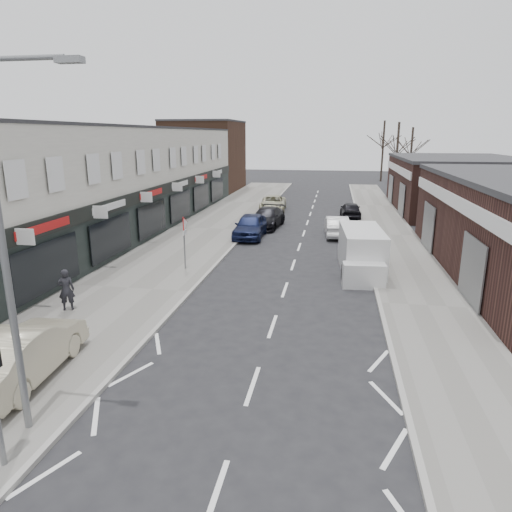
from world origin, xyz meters
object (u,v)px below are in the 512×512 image
at_px(pedestrian, 66,290).
at_px(parked_car_right_b, 351,210).
at_px(white_van, 361,252).
at_px(parked_car_left_a, 250,226).
at_px(warning_sign, 184,228).
at_px(parked_car_right_a, 337,226).
at_px(parked_car_left_b, 267,218).
at_px(parked_car_left_c, 273,203).
at_px(sedan_on_pavement, 23,352).
at_px(street_lamp, 8,234).

xyz_separation_m(pedestrian, parked_car_right_b, (11.17, 22.59, -0.27)).
height_order(white_van, parked_car_left_a, white_van).
relative_size(warning_sign, parked_car_right_a, 0.66).
bearing_deg(parked_car_left_b, parked_car_left_c, 100.04).
height_order(parked_car_left_a, parked_car_left_b, parked_car_left_a).
distance_m(pedestrian, parked_car_left_b, 18.43).
xyz_separation_m(white_van, pedestrian, (-11.25, -7.45, -0.07)).
height_order(warning_sign, parked_car_right_b, warning_sign).
bearing_deg(warning_sign, sedan_on_pavement, -95.35).
bearing_deg(parked_car_right_a, pedestrian, 53.37).
bearing_deg(pedestrian, warning_sign, -138.16).
relative_size(warning_sign, parked_car_left_b, 0.55).
height_order(street_lamp, parked_car_left_b, street_lamp).
xyz_separation_m(pedestrian, parked_car_left_a, (4.45, 14.13, -0.15)).
xyz_separation_m(street_lamp, parked_car_left_c, (1.13, 32.05, -3.96)).
bearing_deg(white_van, parked_car_left_a, 131.47).
height_order(white_van, parked_car_left_b, white_van).
bearing_deg(pedestrian, parked_car_left_a, -131.62).
bearing_deg(parked_car_left_a, sedan_on_pavement, -98.54).
distance_m(warning_sign, parked_car_right_b, 18.65).
bearing_deg(parked_car_left_b, parked_car_right_b, 44.02).
bearing_deg(parked_car_left_a, parked_car_right_a, 14.06).
bearing_deg(white_van, parked_car_right_b, 86.31).
height_order(warning_sign, parked_car_left_c, warning_sign).
distance_m(warning_sign, parked_car_left_c, 19.39).
relative_size(sedan_on_pavement, parked_car_right_b, 1.18).
bearing_deg(warning_sign, parked_car_left_a, 77.73).
xyz_separation_m(white_van, parked_car_left_b, (-6.23, 10.28, -0.29)).
distance_m(sedan_on_pavement, parked_car_left_a, 19.14).
relative_size(warning_sign, parked_car_left_c, 0.57).
height_order(parked_car_left_b, parked_car_left_c, parked_car_left_b).
relative_size(parked_car_left_b, parked_car_right_a, 1.18).
relative_size(pedestrian, parked_car_left_c, 0.34).
bearing_deg(parked_car_left_a, parked_car_left_c, 89.79).
relative_size(parked_car_left_c, parked_car_right_b, 1.23).
bearing_deg(parked_car_left_a, white_van, -44.71).
distance_m(sedan_on_pavement, parked_car_right_b, 28.99).
xyz_separation_m(parked_car_left_a, parked_car_right_a, (5.60, 1.42, -0.10)).
distance_m(parked_car_left_c, parked_car_right_a, 11.23).
distance_m(sedan_on_pavement, parked_car_left_b, 22.79).
bearing_deg(parked_car_right_b, parked_car_left_a, 49.36).
distance_m(white_van, parked_car_left_c, 19.10).
height_order(warning_sign, white_van, warning_sign).
relative_size(sedan_on_pavement, parked_car_right_a, 1.11).
height_order(parked_car_left_b, parked_car_right_a, parked_car_left_b).
distance_m(street_lamp, sedan_on_pavement, 4.53).
bearing_deg(sedan_on_pavement, parked_car_right_b, -113.97).
relative_size(pedestrian, parked_car_left_b, 0.33).
relative_size(parked_car_left_a, parked_car_left_c, 0.96).
xyz_separation_m(white_van, parked_car_left_a, (-6.80, 6.68, -0.22)).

